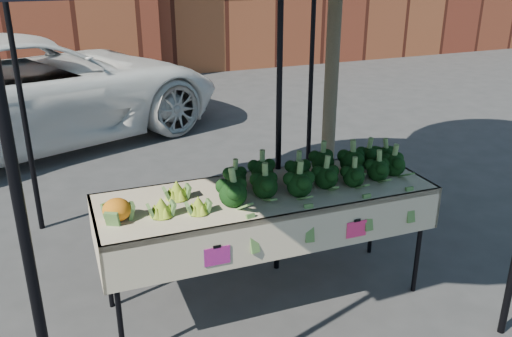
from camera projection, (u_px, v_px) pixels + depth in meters
name	position (u px, v px, depth m)	size (l,w,h in m)	color
ground	(279.00, 291.00, 4.21)	(90.00, 90.00, 0.00)	#313133
table	(266.00, 247.00, 3.96)	(2.42, 0.87, 0.90)	#C2B198
canopy	(232.00, 113.00, 3.98)	(3.16, 3.16, 2.74)	black
broccoli_heap	(314.00, 167.00, 3.92)	(1.57, 0.54, 0.23)	black
romanesco_cluster	(175.00, 195.00, 3.51)	(0.41, 0.45, 0.18)	#A8BC2A
cauliflower_pair	(117.00, 209.00, 3.35)	(0.18, 0.18, 0.16)	orange
street_tree	(335.00, 16.00, 4.96)	(1.97, 1.97, 3.89)	#1E4C14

